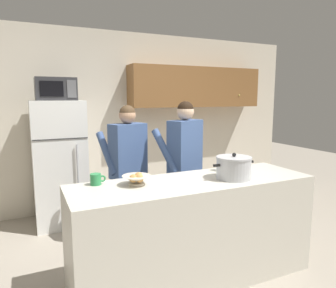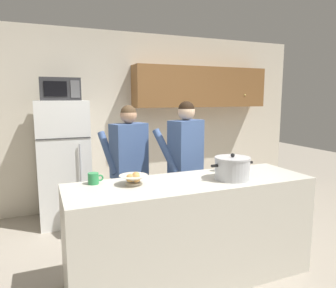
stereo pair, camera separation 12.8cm
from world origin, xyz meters
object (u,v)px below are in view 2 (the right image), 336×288
(refrigerator, at_px, (63,162))
(bread_bowl, at_px, (134,179))
(cooking_pot, at_px, (232,168))
(person_near_pot, at_px, (129,159))
(microwave, at_px, (60,89))
(bottle_near_edge, at_px, (221,164))
(coffee_mug, at_px, (94,178))
(person_by_sink, at_px, (185,156))

(refrigerator, height_order, bread_bowl, refrigerator)
(cooking_pot, distance_m, bread_bowl, 0.88)
(cooking_pot, bearing_deg, person_near_pot, 122.39)
(microwave, distance_m, bread_bowl, 1.96)
(refrigerator, relative_size, bottle_near_edge, 10.25)
(person_near_pot, relative_size, cooking_pot, 3.66)
(refrigerator, bearing_deg, bottle_near_edge, -50.03)
(refrigerator, relative_size, coffee_mug, 12.26)
(microwave, relative_size, coffee_mug, 3.66)
(cooking_pot, bearing_deg, bread_bowl, 169.06)
(bread_bowl, bearing_deg, person_near_pot, 77.19)
(person_near_pot, height_order, coffee_mug, person_near_pot)
(person_near_pot, bearing_deg, bread_bowl, -102.81)
(refrigerator, distance_m, person_by_sink, 1.68)
(coffee_mug, bearing_deg, cooking_pot, -15.13)
(person_near_pot, height_order, person_by_sink, person_by_sink)
(microwave, distance_m, person_by_sink, 1.82)
(refrigerator, distance_m, person_near_pot, 1.11)
(person_by_sink, height_order, coffee_mug, person_by_sink)
(microwave, bearing_deg, refrigerator, 90.07)
(person_by_sink, xyz_separation_m, cooking_pot, (0.08, -0.80, 0.03))
(person_near_pot, distance_m, cooking_pot, 1.24)
(person_by_sink, distance_m, coffee_mug, 1.19)
(refrigerator, height_order, microwave, microwave)
(coffee_mug, bearing_deg, bottle_near_edge, -0.84)
(bread_bowl, distance_m, bottle_near_edge, 0.94)
(cooking_pot, height_order, bottle_near_edge, cooking_pot)
(refrigerator, relative_size, cooking_pot, 3.76)
(refrigerator, height_order, person_near_pot, refrigerator)
(microwave, relative_size, cooking_pot, 1.12)
(person_near_pot, relative_size, bread_bowl, 6.45)
(refrigerator, height_order, bottle_near_edge, refrigerator)
(coffee_mug, bearing_deg, refrigerator, 94.79)
(person_near_pot, relative_size, bottle_near_edge, 9.97)
(cooking_pot, bearing_deg, bottle_near_edge, 76.25)
(person_by_sink, bearing_deg, cooking_pot, -84.35)
(person_by_sink, height_order, bread_bowl, person_by_sink)
(person_near_pot, relative_size, coffee_mug, 11.92)
(cooking_pot, relative_size, bread_bowl, 1.77)
(bottle_near_edge, bearing_deg, refrigerator, 129.97)
(bread_bowl, bearing_deg, cooking_pot, -10.94)
(bread_bowl, bearing_deg, microwave, 104.16)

